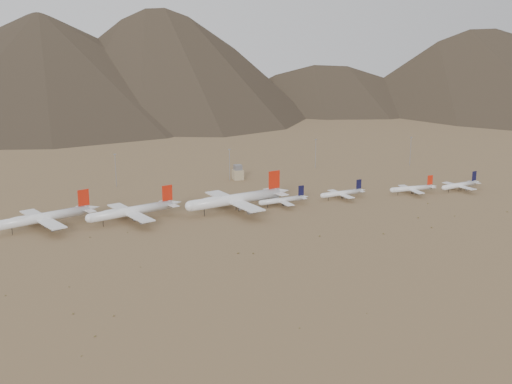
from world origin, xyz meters
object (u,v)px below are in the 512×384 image
object	(u,v)px
widebody_centre	(132,211)
narrowbody_b	(343,193)
control_tower	(238,173)
narrowbody_a	(283,200)
widebody_west	(45,217)
widebody_east	(236,199)

from	to	relation	value
widebody_centre	narrowbody_b	bearing A→B (deg)	-14.11
narrowbody_b	control_tower	distance (m)	99.02
narrowbody_a	control_tower	distance (m)	89.03
widebody_centre	control_tower	size ratio (longest dim) A/B	5.34
widebody_west	widebody_centre	world-z (taller)	widebody_west
widebody_east	control_tower	world-z (taller)	widebody_east
widebody_east	narrowbody_a	distance (m)	34.83
widebody_west	widebody_east	xyz separation A→B (m)	(121.14, 0.51, 1.29)
widebody_centre	control_tower	world-z (taller)	widebody_centre
widebody_west	widebody_east	bearing A→B (deg)	-20.88
widebody_east	control_tower	xyz separation A→B (m)	(29.18, 90.88, -2.91)
widebody_west	widebody_centre	xyz separation A→B (m)	(52.31, -1.99, -0.14)
control_tower	widebody_centre	bearing A→B (deg)	-136.39
widebody_centre	narrowbody_a	bearing A→B (deg)	-15.26
narrowbody_a	narrowbody_b	bearing A→B (deg)	-1.51
widebody_west	narrowbody_b	world-z (taller)	widebody_west
widebody_west	narrowbody_a	bearing A→B (deg)	-20.19
widebody_centre	control_tower	xyz separation A→B (m)	(98.01, 93.37, -1.48)
widebody_east	narrowbody_b	size ratio (longest dim) A/B	2.06
widebody_east	narrowbody_b	world-z (taller)	widebody_east
widebody_east	control_tower	size ratio (longest dim) A/B	6.58
widebody_east	narrowbody_b	distance (m)	82.39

